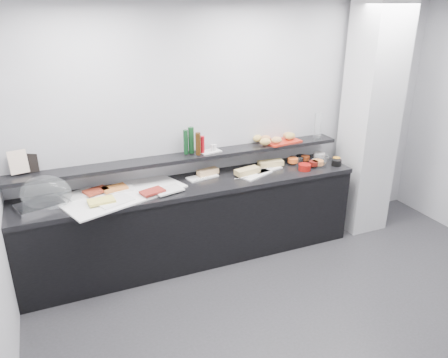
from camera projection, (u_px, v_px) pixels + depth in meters
name	position (u px, v px, depth m)	size (l,w,h in m)	color
ground	(340.00, 340.00, 3.70)	(5.00, 5.00, 0.00)	#2D2D30
back_wall	(242.00, 127.00, 4.89)	(5.00, 0.02, 2.70)	#B1B2B8
column	(370.00, 121.00, 5.14)	(0.50, 0.50, 2.70)	silver
buffet_cabinet	(194.00, 223.00, 4.73)	(3.60, 0.60, 0.85)	black
counter_top	(193.00, 185.00, 4.56)	(3.62, 0.62, 0.05)	black
wall_shelf	(187.00, 157.00, 4.62)	(3.60, 0.25, 0.04)	black
cloche_base	(39.00, 206.00, 4.01)	(0.40, 0.27, 0.04)	silver
cloche_dome	(46.00, 193.00, 4.00)	(0.47, 0.31, 0.34)	white
linen_runner	(123.00, 194.00, 4.28)	(1.17, 0.56, 0.01)	white
platter_meat_a	(80.00, 194.00, 4.24)	(0.29, 0.19, 0.01)	silver
food_meat_a	(96.00, 191.00, 4.27)	(0.23, 0.15, 0.02)	maroon
platter_salmon	(119.00, 189.00, 4.36)	(0.28, 0.18, 0.01)	white
food_salmon	(115.00, 188.00, 4.33)	(0.24, 0.15, 0.02)	orange
platter_cheese	(115.00, 201.00, 4.09)	(0.32, 0.21, 0.01)	white
food_cheese	(101.00, 201.00, 4.05)	(0.24, 0.15, 0.02)	#F5E55F
platter_meat_b	(168.00, 190.00, 4.33)	(0.28, 0.19, 0.01)	white
food_meat_b	(152.00, 191.00, 4.25)	(0.23, 0.14, 0.02)	maroon
sandwich_plate_left	(202.00, 177.00, 4.69)	(0.34, 0.14, 0.01)	white
sandwich_food_left	(208.00, 172.00, 4.73)	(0.24, 0.09, 0.06)	#E5B378
tongs_left	(202.00, 178.00, 4.62)	(0.01, 0.01, 0.16)	silver
sandwich_plate_mid	(256.00, 174.00, 4.76)	(0.38, 0.16, 0.01)	white
sandwich_food_mid	(247.00, 171.00, 4.75)	(0.28, 0.11, 0.06)	tan
tongs_mid	(241.00, 178.00, 4.63)	(0.01, 0.01, 0.16)	#AAACB1
sandwich_plate_right	(266.00, 169.00, 4.91)	(0.36, 0.15, 0.01)	white
sandwich_food_right	(271.00, 163.00, 4.98)	(0.29, 0.11, 0.06)	tan
tongs_right	(266.00, 168.00, 4.90)	(0.01, 0.01, 0.16)	#A9ABB0
bowl_glass_fruit	(296.00, 160.00, 5.11)	(0.16, 0.16, 0.07)	white
fill_glass_fruit	(293.00, 160.00, 5.07)	(0.12, 0.12, 0.05)	orange
bowl_black_jam	(301.00, 158.00, 5.16)	(0.12, 0.12, 0.07)	black
fill_black_jam	(305.00, 158.00, 5.14)	(0.10, 0.10, 0.05)	#63250E
bowl_glass_cream	(322.00, 157.00, 5.20)	(0.17, 0.17, 0.07)	silver
fill_glass_cream	(319.00, 155.00, 5.25)	(0.14, 0.14, 0.05)	white
bowl_red_jam	(305.00, 167.00, 4.89)	(0.14, 0.14, 0.07)	maroon
fill_red_jam	(314.00, 163.00, 4.97)	(0.10, 0.10, 0.05)	#5F130D
bowl_glass_salmon	(319.00, 163.00, 5.02)	(0.17, 0.17, 0.07)	white
fill_glass_salmon	(318.00, 162.00, 5.00)	(0.13, 0.13, 0.05)	orange
bowl_black_fruit	(336.00, 163.00, 5.03)	(0.11, 0.11, 0.07)	black
fill_black_fruit	(337.00, 160.00, 5.09)	(0.09, 0.09, 0.05)	orange
framed_print	(26.00, 159.00, 4.10)	(0.21, 0.02, 0.26)	black
print_art	(18.00, 162.00, 4.04)	(0.17, 0.00, 0.22)	beige
condiment_tray	(210.00, 151.00, 4.71)	(0.23, 0.14, 0.01)	white
bottle_green_a	(186.00, 142.00, 4.57)	(0.05, 0.05, 0.26)	#0E3618
bottle_brown	(198.00, 144.00, 4.55)	(0.05, 0.05, 0.24)	#38200A
bottle_green_b	(191.00, 140.00, 4.60)	(0.06, 0.06, 0.28)	#0F3919
bottle_hot	(202.00, 144.00, 4.63)	(0.05, 0.05, 0.18)	#B40C17
shaker_salt	(215.00, 148.00, 4.70)	(0.04, 0.04, 0.07)	white
shaker_pepper	(212.00, 148.00, 4.70)	(0.03, 0.03, 0.07)	silver
bread_tray	(281.00, 141.00, 5.05)	(0.41, 0.29, 0.02)	red
bread_roll_nw	(257.00, 138.00, 4.97)	(0.12, 0.08, 0.08)	gold
bread_roll_ne	(288.00, 135.00, 5.08)	(0.13, 0.08, 0.08)	#B97F46
bread_roll_sw	(265.00, 142.00, 4.85)	(0.13, 0.08, 0.08)	tan
bread_roll_s	(276.00, 140.00, 4.91)	(0.13, 0.08, 0.08)	tan
bread_roll_midw	(266.00, 139.00, 4.96)	(0.12, 0.08, 0.08)	#B67845
bread_roll_mide	(290.00, 136.00, 5.05)	(0.14, 0.09, 0.08)	#AD8D42
carafe	(318.00, 126.00, 5.12)	(0.09, 0.09, 0.30)	white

